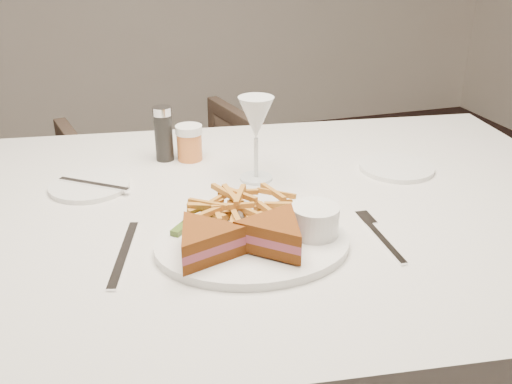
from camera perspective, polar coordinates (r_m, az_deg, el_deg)
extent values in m
cube|color=silver|center=(1.29, -0.68, -16.42)|extent=(1.52, 1.12, 0.75)
imported|color=#4C3A2F|center=(2.09, -8.24, -0.44)|extent=(0.77, 0.73, 0.68)
ellipsoid|color=white|center=(0.94, -0.34, -5.25)|extent=(0.35, 0.29, 0.01)
cube|color=silver|center=(0.94, -13.08, -6.00)|extent=(0.07, 0.20, 0.00)
cylinder|color=white|center=(1.20, -16.31, 0.62)|extent=(0.16, 0.16, 0.01)
cylinder|color=white|center=(1.27, 13.87, 2.40)|extent=(0.16, 0.16, 0.01)
cylinder|color=black|center=(1.29, -9.23, 5.76)|extent=(0.04, 0.04, 0.12)
cylinder|color=orange|center=(1.29, -6.68, 4.91)|extent=(0.06, 0.06, 0.08)
cube|color=#3F5B1F|center=(0.99, -5.94, -2.84)|extent=(0.06, 0.04, 0.01)
cube|color=#3F5B1F|center=(0.97, -7.33, -3.50)|extent=(0.05, 0.05, 0.01)
cylinder|color=white|center=(0.94, 5.91, -2.82)|extent=(0.08, 0.08, 0.05)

